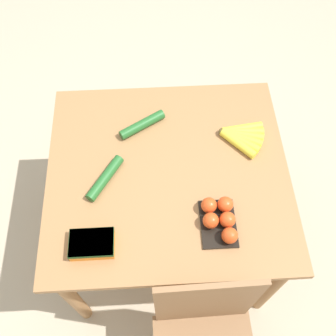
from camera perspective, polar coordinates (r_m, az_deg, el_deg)
The scene contains 7 objects.
ground_plane at distance 2.40m, azimuth 0.00°, elevation -9.59°, with size 12.00×12.00×0.00m, color #B7A88E.
dining_table at distance 1.81m, azimuth 0.00°, elevation -2.27°, with size 1.06×0.97×0.76m.
banana_bunch at distance 1.82m, azimuth 10.54°, elevation 4.56°, with size 0.20×0.19×0.04m.
tomato_pack at distance 1.59m, azimuth 7.55°, elevation -7.22°, with size 0.14×0.21×0.07m.
carrot_bag at distance 1.57m, azimuth -10.99°, elevation -10.73°, with size 0.17×0.12×0.05m.
cucumber_near at distance 1.69m, azimuth -9.13°, elevation -1.44°, with size 0.16×0.21×0.04m.
cucumber_far at distance 1.83m, azimuth -3.76°, elevation 6.31°, with size 0.22×0.15×0.04m.
Camera 1 is at (0.05, 0.85, 2.25)m, focal length 42.00 mm.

